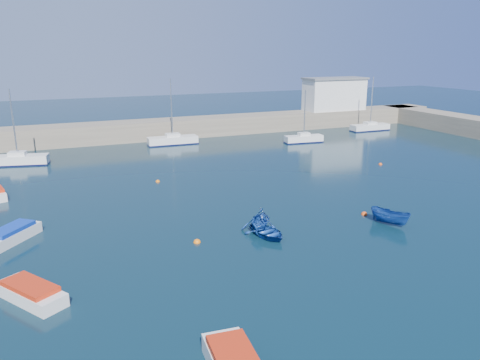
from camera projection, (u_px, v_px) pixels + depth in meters
name	position (u px, v px, depth m)	size (l,w,h in m)	color
ground	(346.00, 276.00, 26.34)	(220.00, 220.00, 0.00)	#0A222D
back_wall	(156.00, 129.00, 66.75)	(96.00, 4.50, 2.60)	#766C5A
right_arm	(463.00, 125.00, 70.94)	(4.50, 32.00, 2.60)	#766C5A
harbor_office	(334.00, 95.00, 77.04)	(10.00, 4.00, 5.00)	silver
sailboat_5	(18.00, 160.00, 51.55)	(6.53, 3.12, 8.32)	silver
sailboat_6	(173.00, 140.00, 62.70)	(6.69, 2.06, 8.70)	silver
sailboat_7	(304.00, 139.00, 63.99)	(5.42, 1.98, 7.07)	silver
sailboat_8	(370.00, 127.00, 73.44)	(6.41, 1.88, 8.33)	silver
motorboat_0	(31.00, 292.00, 23.70)	(3.54, 4.33, 0.94)	silver
motorboat_1	(12.00, 234.00, 31.06)	(3.71, 4.05, 1.00)	silver
dinghy_center	(267.00, 232.00, 31.79)	(2.30, 3.22, 0.67)	navy
dinghy_left	(260.00, 220.00, 32.73)	(2.64, 3.06, 1.61)	navy
dinghy_right	(390.00, 217.00, 33.94)	(1.15, 3.05, 1.18)	navy
buoy_0	(197.00, 242.00, 30.94)	(0.49, 0.49, 0.49)	orange
buoy_1	(364.00, 215.00, 36.16)	(0.48, 0.48, 0.48)	#E34811
buoy_3	(158.00, 182.00, 45.10)	(0.41, 0.41, 0.41)	orange
buoy_4	(380.00, 165.00, 51.88)	(0.41, 0.41, 0.41)	#E34811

